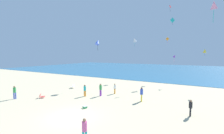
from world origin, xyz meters
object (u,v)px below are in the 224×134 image
at_px(kite_purple, 174,56).
at_px(kite_teal, 172,20).
at_px(beach_chair_far_left, 73,86).
at_px(person_3, 85,90).
at_px(kite_white, 135,40).
at_px(kite_blue, 98,42).
at_px(kite_red, 170,7).
at_px(person_6, 191,107).
at_px(person_7, 142,93).
at_px(kite_pink, 214,5).
at_px(person_0, 115,88).
at_px(kite_orange, 167,39).
at_px(beach_chair_far_right, 41,96).
at_px(person_5, 15,91).
at_px(person_2, 85,129).
at_px(person_1, 101,89).
at_px(kite_yellow, 205,51).
at_px(cooler_box, 85,107).

bearing_deg(kite_purple, kite_teal, 104.02).
distance_m(beach_chair_far_left, person_3, 6.04).
xyz_separation_m(kite_white, kite_blue, (-2.99, -10.37, -1.08)).
bearing_deg(kite_red, kite_white, -173.67).
height_order(person_6, person_7, person_7).
distance_m(beach_chair_far_left, person_7, 12.80).
relative_size(kite_pink, kite_blue, 0.88).
bearing_deg(person_0, kite_teal, 61.79).
xyz_separation_m(kite_orange, kite_purple, (2.20, -5.28, -3.72)).
bearing_deg(person_7, beach_chair_far_right, -176.69).
xyz_separation_m(person_5, kite_red, (15.20, 22.89, 14.50)).
bearing_deg(kite_red, person_2, -92.09).
xyz_separation_m(person_7, kite_blue, (-9.67, 4.79, 6.91)).
distance_m(person_1, person_2, 11.33).
distance_m(kite_purple, kite_red, 10.67).
relative_size(person_0, kite_orange, 1.05).
distance_m(beach_chair_far_right, kite_purple, 23.21).
distance_m(kite_orange, kite_white, 7.15).
xyz_separation_m(person_3, kite_purple, (9.61, 14.26, 4.51)).
relative_size(kite_orange, kite_purple, 0.90).
bearing_deg(kite_purple, kite_white, 164.52).
relative_size(beach_chair_far_right, person_1, 0.49).
distance_m(person_5, kite_teal, 31.34).
bearing_deg(person_5, kite_purple, -108.85).
bearing_deg(person_3, kite_white, 164.90).
distance_m(kite_purple, kite_teal, 9.05).
bearing_deg(person_6, kite_pink, 5.93).
height_order(beach_chair_far_left, person_7, person_7).
bearing_deg(beach_chair_far_left, kite_yellow, -174.52).
height_order(person_6, kite_teal, kite_teal).
height_order(cooler_box, person_0, person_0).
xyz_separation_m(person_5, person_7, (14.63, 6.92, 0.03)).
height_order(beach_chair_far_right, person_2, person_2).
height_order(person_0, person_1, person_1).
xyz_separation_m(person_1, person_6, (11.12, -1.78, -0.10)).
height_order(kite_orange, kite_blue, kite_orange).
distance_m(beach_chair_far_left, cooler_box, 10.58).
relative_size(cooler_box, person_0, 0.34).
distance_m(kite_pink, kite_orange, 21.24).
bearing_deg(kite_pink, person_5, -167.21).
relative_size(person_3, kite_teal, 1.06).
xyz_separation_m(person_0, kite_white, (-2.07, 13.43, 8.13)).
bearing_deg(beach_chair_far_left, person_3, 132.19).
bearing_deg(kite_yellow, person_7, -125.25).
distance_m(kite_white, kite_purple, 9.77).
relative_size(person_6, kite_blue, 0.75).
distance_m(person_3, kite_orange, 22.46).
relative_size(beach_chair_far_right, kite_red, 0.61).
xyz_separation_m(beach_chair_far_left, kite_teal, (13.58, 15.93, 12.73)).
distance_m(person_0, person_7, 4.92).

